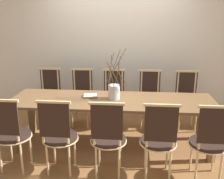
# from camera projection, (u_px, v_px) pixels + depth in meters

# --- Properties ---
(ground_plane) EXTENTS (16.00, 16.00, 0.00)m
(ground_plane) POSITION_uv_depth(u_px,v_px,m) (112.00, 145.00, 3.77)
(ground_plane) COLOR olive
(wall_rear) EXTENTS (12.00, 0.06, 3.20)m
(wall_rear) POSITION_uv_depth(u_px,v_px,m) (118.00, 31.00, 4.53)
(wall_rear) COLOR silver
(wall_rear) RESTS_ON ground_plane
(dining_table) EXTENTS (2.92, 0.85, 0.72)m
(dining_table) POSITION_uv_depth(u_px,v_px,m) (112.00, 105.00, 3.59)
(dining_table) COLOR brown
(dining_table) RESTS_ON ground_plane
(chair_near_leftend) EXTENTS (0.44, 0.44, 0.99)m
(chair_near_leftend) POSITION_uv_depth(u_px,v_px,m) (11.00, 132.00, 3.02)
(chair_near_leftend) COLOR black
(chair_near_leftend) RESTS_ON ground_plane
(chair_near_left) EXTENTS (0.44, 0.44, 0.99)m
(chair_near_left) POSITION_uv_depth(u_px,v_px,m) (59.00, 134.00, 2.97)
(chair_near_left) COLOR black
(chair_near_left) RESTS_ON ground_plane
(chair_near_center) EXTENTS (0.44, 0.44, 0.99)m
(chair_near_center) POSITION_uv_depth(u_px,v_px,m) (108.00, 136.00, 2.92)
(chair_near_center) COLOR black
(chair_near_center) RESTS_ON ground_plane
(chair_near_right) EXTENTS (0.44, 0.44, 0.99)m
(chair_near_right) POSITION_uv_depth(u_px,v_px,m) (159.00, 138.00, 2.87)
(chair_near_right) COLOR black
(chair_near_right) RESTS_ON ground_plane
(chair_near_rightend) EXTENTS (0.44, 0.44, 0.99)m
(chair_near_rightend) POSITION_uv_depth(u_px,v_px,m) (209.00, 140.00, 2.82)
(chair_near_rightend) COLOR black
(chair_near_rightend) RESTS_ON ground_plane
(chair_far_leftend) EXTENTS (0.44, 0.44, 0.99)m
(chair_far_leftend) POSITION_uv_depth(u_px,v_px,m) (49.00, 95.00, 4.42)
(chair_far_leftend) COLOR black
(chair_far_leftend) RESTS_ON ground_plane
(chair_far_left) EXTENTS (0.44, 0.44, 0.99)m
(chair_far_left) POSITION_uv_depth(u_px,v_px,m) (81.00, 96.00, 4.38)
(chair_far_left) COLOR black
(chair_far_left) RESTS_ON ground_plane
(chair_far_center) EXTENTS (0.44, 0.44, 0.99)m
(chair_far_center) POSITION_uv_depth(u_px,v_px,m) (113.00, 97.00, 4.33)
(chair_far_center) COLOR black
(chair_far_center) RESTS_ON ground_plane
(chair_far_right) EXTENTS (0.44, 0.44, 0.99)m
(chair_far_right) POSITION_uv_depth(u_px,v_px,m) (150.00, 98.00, 4.28)
(chair_far_right) COLOR black
(chair_far_right) RESTS_ON ground_plane
(chair_far_rightend) EXTENTS (0.44, 0.44, 0.99)m
(chair_far_rightend) POSITION_uv_depth(u_px,v_px,m) (187.00, 99.00, 4.22)
(chair_far_rightend) COLOR black
(chair_far_rightend) RESTS_ON ground_plane
(vase_centerpiece) EXTENTS (0.33, 0.37, 0.71)m
(vase_centerpiece) POSITION_uv_depth(u_px,v_px,m) (114.00, 91.00, 3.57)
(vase_centerpiece) COLOR silver
(vase_centerpiece) RESTS_ON dining_table
(book_stack) EXTENTS (0.22, 0.19, 0.03)m
(book_stack) POSITION_uv_depth(u_px,v_px,m) (90.00, 96.00, 3.69)
(book_stack) COLOR #234C8C
(book_stack) RESTS_ON dining_table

